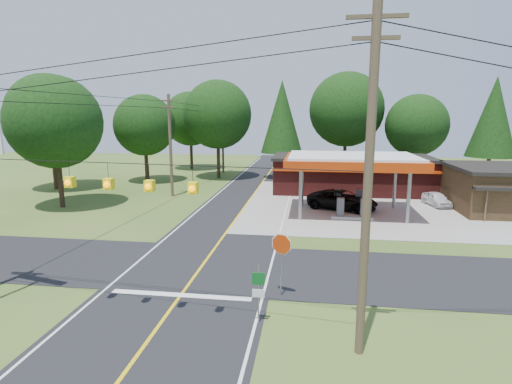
# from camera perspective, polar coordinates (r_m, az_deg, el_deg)

# --- Properties ---
(ground) EXTENTS (120.00, 120.00, 0.00)m
(ground) POSITION_cam_1_polar(r_m,az_deg,el_deg) (22.15, -7.72, -10.46)
(ground) COLOR #35541D
(ground) RESTS_ON ground
(main_highway) EXTENTS (8.00, 120.00, 0.02)m
(main_highway) POSITION_cam_1_polar(r_m,az_deg,el_deg) (22.15, -7.73, -10.44)
(main_highway) COLOR black
(main_highway) RESTS_ON ground
(cross_road) EXTENTS (70.00, 7.00, 0.02)m
(cross_road) POSITION_cam_1_polar(r_m,az_deg,el_deg) (22.14, -7.73, -10.43)
(cross_road) COLOR black
(cross_road) RESTS_ON ground
(lane_center_yellow) EXTENTS (0.15, 110.00, 0.00)m
(lane_center_yellow) POSITION_cam_1_polar(r_m,az_deg,el_deg) (22.14, -7.73, -10.40)
(lane_center_yellow) COLOR yellow
(lane_center_yellow) RESTS_ON main_highway
(gas_canopy) EXTENTS (10.60, 7.40, 4.88)m
(gas_canopy) POSITION_cam_1_polar(r_m,az_deg,el_deg) (33.22, 13.52, 4.13)
(gas_canopy) COLOR gray
(gas_canopy) RESTS_ON ground
(convenience_store) EXTENTS (16.40, 7.55, 3.80)m
(convenience_store) POSITION_cam_1_polar(r_m,az_deg,el_deg) (43.48, 13.43, 2.57)
(convenience_store) COLOR #521A17
(convenience_store) RESTS_ON ground
(utility_pole_near_right) EXTENTS (1.80, 0.30, 11.50)m
(utility_pole_near_right) POSITION_cam_1_polar(r_m,az_deg,el_deg) (13.14, 15.72, 1.35)
(utility_pole_near_right) COLOR #473828
(utility_pole_near_right) RESTS_ON ground
(utility_pole_far_left) EXTENTS (1.80, 0.30, 10.00)m
(utility_pole_far_left) POSITION_cam_1_polar(r_m,az_deg,el_deg) (40.33, -12.14, 6.69)
(utility_pole_far_left) COLOR #473828
(utility_pole_far_left) RESTS_ON ground
(utility_pole_north) EXTENTS (0.30, 0.30, 9.50)m
(utility_pole_north) POSITION_cam_1_polar(r_m,az_deg,el_deg) (56.26, -4.77, 7.59)
(utility_pole_north) COLOR #473828
(utility_pole_north) RESTS_ON ground
(overhead_beacons) EXTENTS (17.04, 2.04, 1.03)m
(overhead_beacons) POSITION_cam_1_polar(r_m,az_deg,el_deg) (15.47, -17.84, 3.58)
(overhead_beacons) COLOR black
(overhead_beacons) RESTS_ON ground
(treeline_backdrop) EXTENTS (70.27, 51.59, 13.30)m
(treeline_backdrop) POSITION_cam_1_polar(r_m,az_deg,el_deg) (44.11, 1.49, 10.25)
(treeline_backdrop) COLOR #332316
(treeline_backdrop) RESTS_ON ground
(suv_car) EXTENTS (7.60, 7.60, 1.64)m
(suv_car) POSITION_cam_1_polar(r_m,az_deg,el_deg) (35.21, 12.23, -1.12)
(suv_car) COLOR black
(suv_car) RESTS_ON ground
(sedan_car) EXTENTS (4.20, 4.20, 1.22)m
(sedan_car) POSITION_cam_1_polar(r_m,az_deg,el_deg) (39.26, 24.40, -0.94)
(sedan_car) COLOR white
(sedan_car) RESTS_ON ground
(octagonal_stop_sign) EXTENTS (0.94, 0.43, 2.96)m
(octagonal_stop_sign) POSITION_cam_1_polar(r_m,az_deg,el_deg) (17.84, 3.65, -8.10)
(octagonal_stop_sign) COLOR gray
(octagonal_stop_sign) RESTS_ON ground
(route_sign_post) EXTENTS (0.49, 0.09, 2.40)m
(route_sign_post) POSITION_cam_1_polar(r_m,az_deg,el_deg) (15.91, 0.35, -13.63)
(route_sign_post) COLOR gray
(route_sign_post) RESTS_ON ground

